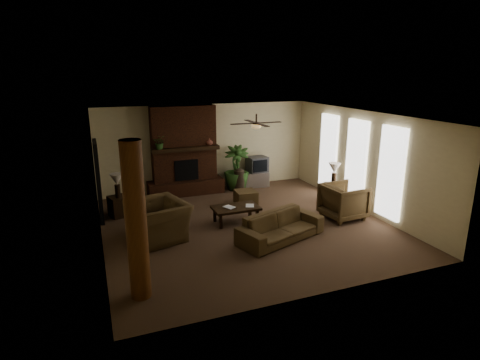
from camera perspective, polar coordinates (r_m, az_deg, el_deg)
name	(u,v)px	position (r m, az deg, el deg)	size (l,w,h in m)	color
room_shell	(246,172)	(9.81, 0.84, 1.10)	(7.00, 7.00, 7.00)	brown
fireplace	(184,158)	(12.63, -8.02, 3.13)	(2.40, 0.70, 2.80)	#442112
windows	(356,161)	(11.68, 16.39, 2.58)	(0.08, 3.65, 2.35)	white
log_column	(136,222)	(6.89, -14.77, -5.90)	(0.36, 0.36, 2.80)	brown
doorway	(98,181)	(10.97, -19.78, -0.15)	(0.10, 1.00, 2.10)	black
ceiling_fan	(256,125)	(10.01, 2.37, 7.98)	(1.35, 1.35, 0.37)	#2E2014
sofa	(281,222)	(9.32, 5.89, -6.10)	(2.17, 0.63, 0.85)	#513E22
armchair_left	(158,214)	(9.49, -11.71, -4.84)	(1.36, 0.89, 1.19)	#513E22
armchair_right	(344,200)	(10.91, 14.76, -2.76)	(1.00, 0.94, 1.03)	#513E22
coffee_table	(236,209)	(10.29, -0.60, -4.19)	(1.20, 0.70, 0.43)	black
ottoman	(246,197)	(11.75, 0.83, -2.51)	(0.60, 0.60, 0.40)	#513E22
tv_stand	(255,179)	(13.52, 2.23, 0.15)	(0.85, 0.50, 0.50)	#ACACAE
tv	(257,164)	(13.40, 2.50, 2.27)	(0.70, 0.59, 0.52)	#3C3C3F
floor_vase	(239,179)	(12.88, -0.12, 0.22)	(0.34, 0.34, 0.77)	#31261B
floor_plant	(236,177)	(13.09, -0.51, 0.37)	(0.82, 1.46, 0.82)	#2D5221
side_table_left	(119,206)	(11.27, -17.00, -3.62)	(0.50, 0.50, 0.55)	black
lamp_left	(117,181)	(11.02, -17.35, -0.13)	(0.36, 0.36, 0.65)	#2E2014
side_table_right	(333,193)	(12.24, 13.24, -1.82)	(0.50, 0.50, 0.55)	black
lamp_right	(334,170)	(12.04, 13.47, 1.47)	(0.36, 0.36, 0.65)	#2E2014
mantel_plant	(160,144)	(12.08, -11.48, 5.15)	(0.38, 0.42, 0.33)	#2D5221
mantel_vase	(209,142)	(12.52, -4.44, 5.53)	(0.22, 0.23, 0.22)	brown
book_a	(226,203)	(10.08, -2.00, -3.40)	(0.22, 0.03, 0.29)	#999999
book_b	(246,201)	(10.26, 0.83, -3.04)	(0.21, 0.02, 0.29)	#999999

